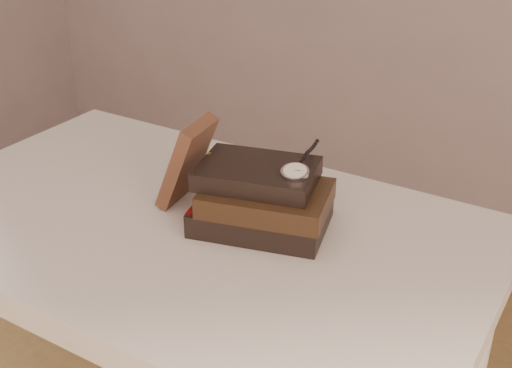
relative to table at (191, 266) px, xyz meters
The scene contains 5 objects.
table is the anchor object (origin of this frame).
book_stack 0.19m from the table, 22.45° to the left, with size 0.25×0.19×0.11m.
journal 0.18m from the table, 125.85° to the left, with size 0.02×0.10×0.16m, color #3E2318.
pocket_watch 0.27m from the table, 18.81° to the left, with size 0.05×0.15×0.02m.
eyeglasses 0.18m from the table, 76.92° to the left, with size 0.11×0.12×0.04m.
Camera 1 is at (0.59, -0.40, 1.31)m, focal length 46.27 mm.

